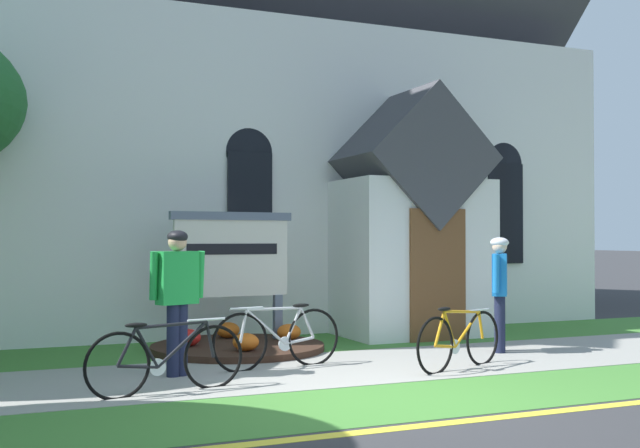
% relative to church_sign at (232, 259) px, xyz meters
% --- Properties ---
extents(ground, '(140.00, 140.00, 0.00)m').
position_rel_church_sign_xyz_m(ground, '(0.44, -0.14, -1.32)').
color(ground, '#333335').
extents(sidewalk_slab, '(32.00, 2.45, 0.01)m').
position_rel_church_sign_xyz_m(sidewalk_slab, '(0.61, -2.20, -1.31)').
color(sidewalk_slab, '#99968E').
rests_on(sidewalk_slab, ground).
extents(grass_verge, '(32.00, 1.66, 0.01)m').
position_rel_church_sign_xyz_m(grass_verge, '(0.61, -4.26, -1.31)').
color(grass_verge, '#427F33').
rests_on(grass_verge, ground).
extents(church_lawn, '(24.00, 2.07, 0.01)m').
position_rel_church_sign_xyz_m(church_lawn, '(0.61, 0.06, -1.31)').
color(church_lawn, '#427F33').
rests_on(church_lawn, ground).
extents(curb_paint_stripe, '(28.00, 0.16, 0.01)m').
position_rel_church_sign_xyz_m(curb_paint_stripe, '(0.61, -5.24, -1.31)').
color(curb_paint_stripe, yellow).
rests_on(curb_paint_stripe, ground).
extents(church_building, '(15.01, 10.78, 13.35)m').
position_rel_church_sign_xyz_m(church_building, '(0.17, 5.29, 3.56)').
color(church_building, white).
rests_on(church_building, ground).
extents(church_sign, '(1.90, 0.25, 2.02)m').
position_rel_church_sign_xyz_m(church_sign, '(0.00, 0.00, 0.00)').
color(church_sign, slate).
rests_on(church_sign, ground).
extents(flower_bed, '(2.50, 2.50, 0.34)m').
position_rel_church_sign_xyz_m(flower_bed, '(0.00, -0.30, -1.24)').
color(flower_bed, '#382319').
rests_on(flower_bed, ground).
extents(bicycle_silver, '(1.61, 0.67, 0.81)m').
position_rel_church_sign_xyz_m(bicycle_silver, '(2.10, -2.88, -0.95)').
color(bicycle_silver, black).
rests_on(bicycle_silver, ground).
extents(bicycle_red, '(1.76, 0.27, 0.82)m').
position_rel_church_sign_xyz_m(bicycle_red, '(0.04, -1.94, -0.93)').
color(bicycle_red, black).
rests_on(bicycle_red, ground).
extents(bicycle_blue, '(1.75, 0.37, 0.78)m').
position_rel_church_sign_xyz_m(bicycle_blue, '(-1.58, -2.97, -0.95)').
color(bicycle_blue, black).
rests_on(bicycle_blue, ground).
extents(cyclist_in_white_jersey, '(0.67, 0.34, 1.73)m').
position_rel_church_sign_xyz_m(cyclist_in_white_jersey, '(-1.26, -2.05, -0.30)').
color(cyclist_in_white_jersey, '#191E38').
rests_on(cyclist_in_white_jersey, ground).
extents(cyclist_in_yellow_jersey, '(0.49, 0.49, 1.64)m').
position_rel_church_sign_xyz_m(cyclist_in_yellow_jersey, '(3.41, -1.90, -0.36)').
color(cyclist_in_yellow_jersey, '#191E38').
rests_on(cyclist_in_yellow_jersey, ground).
extents(roadside_conifer, '(2.93, 2.93, 6.86)m').
position_rel_church_sign_xyz_m(roadside_conifer, '(9.64, 6.77, 3.29)').
color(roadside_conifer, '#4C3823').
rests_on(roadside_conifer, ground).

